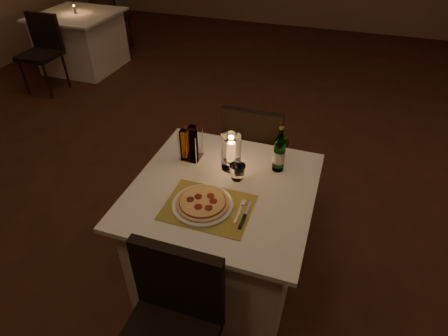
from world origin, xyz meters
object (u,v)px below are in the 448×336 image
(plate, at_px, (203,205))
(water_bottle, at_px, (279,153))
(hurricane_candle, at_px, (231,150))
(tumbler, at_px, (237,172))
(chair_near, at_px, (171,319))
(chair_far, at_px, (254,148))
(neighbor_table_left, at_px, (82,41))
(pizza, at_px, (203,203))
(main_table, at_px, (223,233))

(plate, height_order, water_bottle, water_bottle)
(hurricane_candle, bearing_deg, tumbler, -52.59)
(tumbler, bearing_deg, plate, -110.03)
(chair_near, relative_size, chair_far, 1.00)
(hurricane_candle, distance_m, neighbor_table_left, 3.93)
(chair_far, distance_m, tumbler, 0.66)
(plate, bearing_deg, chair_far, 86.80)
(chair_near, bearing_deg, pizza, 95.34)
(chair_far, height_order, neighbor_table_left, chair_far)
(plate, bearing_deg, neighbor_table_left, 134.99)
(hurricane_candle, bearing_deg, main_table, -85.88)
(chair_near, height_order, hurricane_candle, hurricane_candle)
(pizza, bearing_deg, chair_near, -84.66)
(hurricane_candle, height_order, neighbor_table_left, hurricane_candle)
(plate, relative_size, water_bottle, 1.11)
(chair_far, distance_m, pizza, 0.92)
(main_table, height_order, chair_near, chair_near)
(main_table, relative_size, chair_far, 1.11)
(pizza, xyz_separation_m, hurricane_candle, (0.04, 0.37, 0.10))
(chair_near, bearing_deg, water_bottle, 75.41)
(chair_far, bearing_deg, water_bottle, -60.88)
(tumbler, bearing_deg, chair_far, 94.90)
(neighbor_table_left, bearing_deg, hurricane_candle, -40.81)
(tumbler, bearing_deg, pizza, -110.01)
(chair_far, height_order, tumbler, chair_far)
(water_bottle, bearing_deg, pizza, -124.61)
(chair_far, distance_m, neighbor_table_left, 3.59)
(plate, bearing_deg, water_bottle, 55.38)
(main_table, relative_size, pizza, 3.57)
(plate, bearing_deg, pizza, -12.20)
(chair_far, xyz_separation_m, tumbler, (0.05, -0.61, 0.24))
(chair_far, relative_size, water_bottle, 3.12)
(chair_far, bearing_deg, main_table, -90.00)
(pizza, xyz_separation_m, water_bottle, (0.30, 0.44, 0.09))
(tumbler, relative_size, neighbor_table_left, 0.09)
(tumbler, relative_size, water_bottle, 0.32)
(plate, xyz_separation_m, water_bottle, (0.30, 0.44, 0.11))
(plate, bearing_deg, main_table, 74.48)
(main_table, distance_m, pizza, 0.44)
(pizza, distance_m, tumbler, 0.30)
(hurricane_candle, bearing_deg, pizza, -95.65)
(water_bottle, xyz_separation_m, hurricane_candle, (-0.27, -0.07, 0.01))
(pizza, bearing_deg, plate, 167.80)
(plate, xyz_separation_m, neighbor_table_left, (-2.92, 2.92, -0.38))
(chair_near, xyz_separation_m, pizza, (-0.05, 0.53, 0.22))
(chair_near, relative_size, plate, 2.81)
(plate, bearing_deg, tumbler, 69.97)
(pizza, height_order, tumbler, tumbler)
(chair_near, distance_m, chair_far, 1.43)
(pizza, height_order, hurricane_candle, hurricane_candle)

